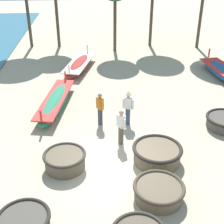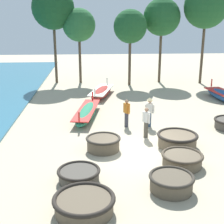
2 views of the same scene
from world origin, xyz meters
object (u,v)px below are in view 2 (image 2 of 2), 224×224
fisherman_standing_left (146,122)px  fisherman_crouching (150,110)px  tree_leftmost (206,7)px  coracle_far_left (84,204)px  coracle_tilted (177,139)px  coracle_front_right (79,175)px  long_boat_green_hull (102,92)px  long_boat_red_hull (87,112)px  tree_center (130,27)px  coracle_front_left (171,182)px  coracle_beside_post (103,143)px  tree_left_mid (162,17)px  coracle_weathered (182,159)px  fisherman_standing_right (127,112)px  tree_right_mid (79,25)px  tree_tall_back (53,8)px

fisherman_standing_left → fisherman_crouching: bearing=73.7°
fisherman_crouching → tree_leftmost: bearing=59.3°
coracle_far_left → coracle_tilted: coracle_tilted is taller
coracle_front_right → long_boat_green_hull: bearing=84.3°
long_boat_red_hull → tree_center: 11.22m
coracle_front_left → fisherman_crouching: size_ratio=0.96×
coracle_beside_post → tree_left_mid: size_ratio=0.21×
coracle_far_left → coracle_weathered: 4.96m
coracle_weathered → fisherman_crouching: bearing=95.5°
coracle_beside_post → coracle_front_right: 2.99m
coracle_far_left → long_boat_green_hull: long_boat_green_hull is taller
long_boat_red_hull → coracle_weathered: bearing=-59.9°
fisherman_crouching → fisherman_standing_left: bearing=-106.3°
coracle_front_right → coracle_tilted: bearing=33.2°
fisherman_standing_right → tree_center: 12.20m
long_boat_red_hull → tree_right_mid: bearing=93.6°
fisherman_standing_left → fisherman_standing_right: size_ratio=1.00×
long_boat_green_hull → tree_tall_back: (-4.03, 5.58, 6.36)m
coracle_front_right → fisherman_standing_right: (2.46, 5.93, 0.57)m
coracle_far_left → tree_right_mid: size_ratio=0.29×
tree_right_mid → fisherman_standing_right: bearing=-77.1°
fisherman_standing_left → tree_center: bearing=86.7°
long_boat_red_hull → fisherman_standing_left: 4.72m
coracle_front_left → tree_left_mid: (3.73, 19.32, 5.59)m
coracle_far_left → tree_leftmost: size_ratio=0.23×
long_boat_red_hull → fisherman_standing_left: size_ratio=3.36×
coracle_front_right → fisherman_standing_left: size_ratio=1.03×
fisherman_standing_left → tree_tall_back: 16.76m
coracle_weathered → fisherman_standing_left: fisherman_standing_left is taller
tree_tall_back → tree_center: size_ratio=1.30×
fisherman_standing_left → tree_center: size_ratio=0.24×
coracle_far_left → tree_leftmost: tree_leftmost is taller
coracle_weathered → coracle_front_right: 4.31m
fisherman_crouching → coracle_beside_post: bearing=-131.4°
coracle_tilted → fisherman_standing_left: 1.88m
coracle_far_left → coracle_front_right: size_ratio=1.22×
fisherman_crouching → tree_tall_back: 15.52m
coracle_far_left → coracle_weathered: bearing=36.8°
coracle_far_left → coracle_weathered: coracle_far_left is taller
fisherman_standing_left → tree_left_mid: bearing=75.2°
long_boat_red_hull → fisherman_standing_left: bearing=-49.6°
fisherman_standing_left → tree_center: (0.74, 12.98, 4.29)m
tree_leftmost → tree_left_mid: bearing=167.8°
fisherman_standing_right → coracle_front_left: bearing=-83.2°
long_boat_red_hull → coracle_beside_post: bearing=-80.9°
tree_left_mid → tree_right_mid: tree_left_mid is taller
fisherman_standing_left → tree_leftmost: bearing=60.9°
coracle_beside_post → coracle_front_right: bearing=-110.1°
coracle_far_left → tree_right_mid: bearing=91.9°
coracle_far_left → tree_left_mid: bearing=71.7°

